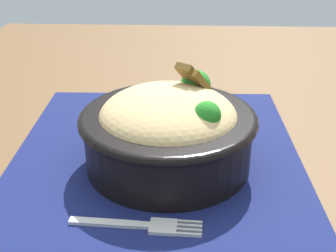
% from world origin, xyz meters
% --- Properties ---
extents(table, '(1.37, 0.91, 0.73)m').
position_xyz_m(table, '(0.00, 0.00, 0.67)').
color(table, brown).
rests_on(table, ground_plane).
extents(placemat, '(0.47, 0.36, 0.00)m').
position_xyz_m(placemat, '(0.01, -0.03, 0.73)').
color(placemat, '#11194C').
rests_on(placemat, table).
extents(bowl, '(0.22, 0.22, 0.12)m').
position_xyz_m(bowl, '(-0.01, -0.01, 0.78)').
color(bowl, black).
rests_on(bowl, placemat).
extents(fork, '(0.02, 0.13, 0.00)m').
position_xyz_m(fork, '(0.11, -0.03, 0.74)').
color(fork, '#B3B3B3').
rests_on(fork, placemat).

